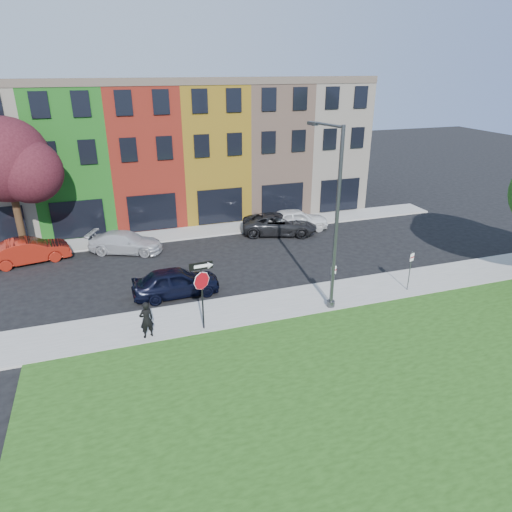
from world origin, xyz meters
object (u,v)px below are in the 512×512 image
object	(u,v)px
stop_sign	(202,282)
man	(146,320)
sedan_near	(176,282)
street_lamp	(334,221)

from	to	relation	value
stop_sign	man	distance (m)	2.91
stop_sign	sedan_near	distance (m)	4.30
man	sedan_near	size ratio (longest dim) A/B	0.38
stop_sign	sedan_near	xyz separation A→B (m)	(-0.61, 3.90, -1.70)
stop_sign	sedan_near	bearing A→B (deg)	95.03
sedan_near	street_lamp	bearing A→B (deg)	-119.19
stop_sign	street_lamp	size ratio (longest dim) A/B	0.38
stop_sign	street_lamp	bearing A→B (deg)	-1.96
sedan_near	stop_sign	bearing A→B (deg)	-172.56
man	sedan_near	xyz separation A→B (m)	(1.90, 3.80, -0.21)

